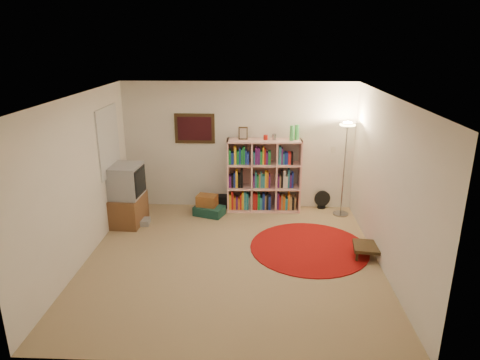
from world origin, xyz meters
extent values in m
cube|color=#A0855E|center=(0.00, 0.00, -0.01)|extent=(4.50, 4.50, 0.02)
cube|color=white|center=(0.00, 0.00, 2.51)|extent=(4.50, 4.50, 0.02)
cube|color=silver|center=(0.00, 2.26, 1.25)|extent=(4.50, 0.02, 2.50)
cube|color=silver|center=(0.00, -2.26, 1.25)|extent=(4.50, 0.02, 2.50)
cube|color=silver|center=(-2.26, 0.00, 1.25)|extent=(0.02, 4.50, 2.50)
cube|color=silver|center=(2.26, 0.00, 1.25)|extent=(0.02, 4.50, 2.50)
cube|color=black|center=(-0.85, 2.23, 1.60)|extent=(0.78, 0.04, 0.58)
cube|color=#3F0C14|center=(-0.85, 2.21, 1.60)|extent=(0.66, 0.01, 0.46)
cube|color=white|center=(-2.23, 1.30, 1.55)|extent=(0.03, 1.00, 1.20)
cube|color=beige|center=(1.85, 2.24, 1.20)|extent=(0.08, 0.01, 0.12)
cube|color=#FFB8AA|center=(0.50, 2.06, 0.02)|extent=(1.44, 0.45, 0.03)
cube|color=#FFB8AA|center=(0.50, 2.06, 1.41)|extent=(1.44, 0.45, 0.03)
cube|color=#FFB8AA|center=(-0.19, 2.04, 0.71)|extent=(0.04, 0.41, 1.43)
cube|color=#FFB8AA|center=(1.20, 2.08, 0.71)|extent=(0.04, 0.41, 1.43)
cube|color=#FFB8AA|center=(0.50, 2.25, 0.71)|extent=(1.43, 0.06, 1.43)
cube|color=#FFB8AA|center=(0.27, 2.05, 0.71)|extent=(0.04, 0.39, 1.37)
cube|color=#FFB8AA|center=(0.74, 2.06, 0.71)|extent=(0.04, 0.39, 1.37)
cube|color=#FFB8AA|center=(0.50, 2.06, 0.48)|extent=(1.38, 0.42, 0.03)
cube|color=#FFB8AA|center=(0.50, 2.06, 0.95)|extent=(1.38, 0.42, 0.03)
cube|color=yellow|center=(-0.16, 2.00, 0.19)|extent=(0.05, 0.16, 0.31)
cube|color=red|center=(-0.11, 2.00, 0.22)|extent=(0.04, 0.16, 0.36)
cube|color=orange|center=(-0.07, 2.00, 0.16)|extent=(0.05, 0.16, 0.25)
cube|color=#541B6D|center=(-0.02, 2.00, 0.16)|extent=(0.04, 0.16, 0.25)
cube|color=orange|center=(0.02, 2.00, 0.15)|extent=(0.04, 0.16, 0.23)
cube|color=red|center=(0.06, 2.00, 0.19)|extent=(0.04, 0.16, 0.30)
cube|color=yellow|center=(0.10, 2.01, 0.21)|extent=(0.04, 0.16, 0.36)
cube|color=teal|center=(0.14, 2.01, 0.22)|extent=(0.05, 0.16, 0.36)
cube|color=teal|center=(0.19, 2.01, 0.20)|extent=(0.05, 0.16, 0.33)
cube|color=#541B6D|center=(-0.15, 2.00, 0.61)|extent=(0.05, 0.16, 0.23)
cube|color=black|center=(-0.11, 2.00, 0.62)|extent=(0.04, 0.16, 0.25)
cube|color=#1B33A3|center=(-0.07, 2.00, 0.64)|extent=(0.04, 0.16, 0.30)
cube|color=yellow|center=(-0.02, 2.00, 0.67)|extent=(0.04, 0.16, 0.34)
cube|color=black|center=(0.02, 2.00, 0.63)|extent=(0.05, 0.16, 0.26)
cube|color=black|center=(0.07, 2.00, 0.67)|extent=(0.05, 0.16, 0.35)
cube|color=#1B8839|center=(-0.15, 2.00, 1.10)|extent=(0.05, 0.16, 0.28)
cube|color=#1B33A3|center=(-0.10, 2.00, 1.07)|extent=(0.06, 0.16, 0.23)
cube|color=yellow|center=(-0.05, 2.00, 1.13)|extent=(0.05, 0.16, 0.35)
cube|color=#1B8839|center=(0.00, 2.00, 1.09)|extent=(0.05, 0.16, 0.27)
cube|color=#1B33A3|center=(0.04, 2.00, 1.12)|extent=(0.03, 0.16, 0.32)
cube|color=#1B8839|center=(0.07, 2.00, 1.10)|extent=(0.03, 0.16, 0.29)
cube|color=#1B8839|center=(0.11, 2.01, 1.13)|extent=(0.05, 0.16, 0.35)
cube|color=#1B33A3|center=(0.15, 2.01, 1.10)|extent=(0.03, 0.16, 0.28)
cube|color=#1B33A3|center=(0.19, 2.01, 1.08)|extent=(0.05, 0.16, 0.24)
cube|color=red|center=(0.32, 2.01, 0.21)|extent=(0.05, 0.16, 0.35)
cube|color=red|center=(0.36, 2.01, 0.20)|extent=(0.05, 0.16, 0.32)
cube|color=#1B8839|center=(0.41, 2.01, 0.20)|extent=(0.05, 0.16, 0.33)
cube|color=teal|center=(0.46, 2.02, 0.16)|extent=(0.05, 0.16, 0.25)
cube|color=#1B33A3|center=(0.51, 2.02, 0.20)|extent=(0.05, 0.16, 0.33)
cube|color=#967C51|center=(0.55, 2.02, 0.18)|extent=(0.03, 0.16, 0.29)
cube|color=black|center=(0.58, 2.02, 0.20)|extent=(0.04, 0.16, 0.33)
cube|color=#1B33A3|center=(0.63, 2.02, 0.17)|extent=(0.05, 0.16, 0.28)
cube|color=#541B6D|center=(0.31, 2.01, 0.62)|extent=(0.03, 0.16, 0.24)
cube|color=teal|center=(0.35, 2.01, 0.65)|extent=(0.04, 0.16, 0.30)
cube|color=#1B8839|center=(0.39, 2.01, 0.61)|extent=(0.04, 0.16, 0.23)
cube|color=#967C51|center=(0.42, 2.01, 0.63)|extent=(0.03, 0.16, 0.27)
cube|color=teal|center=(0.46, 2.02, 0.65)|extent=(0.03, 0.16, 0.30)
cube|color=teal|center=(0.50, 2.02, 0.62)|extent=(0.05, 0.16, 0.24)
cube|color=yellow|center=(0.54, 2.02, 0.66)|extent=(0.03, 0.16, 0.32)
cube|color=orange|center=(0.58, 2.02, 0.65)|extent=(0.04, 0.16, 0.32)
cube|color=#541B6D|center=(0.61, 2.02, 0.63)|extent=(0.03, 0.16, 0.26)
cube|color=teal|center=(0.31, 2.01, 1.08)|extent=(0.03, 0.16, 0.25)
cube|color=#541B6D|center=(0.35, 2.01, 1.13)|extent=(0.05, 0.16, 0.34)
cube|color=#541B6D|center=(0.40, 2.01, 1.12)|extent=(0.05, 0.16, 0.32)
cube|color=#1B8839|center=(0.45, 2.01, 1.09)|extent=(0.04, 0.16, 0.27)
cube|color=yellow|center=(0.48, 2.02, 1.13)|extent=(0.03, 0.16, 0.34)
cube|color=red|center=(0.52, 2.02, 1.11)|extent=(0.04, 0.16, 0.31)
cube|color=#541B6D|center=(0.56, 2.02, 1.08)|extent=(0.04, 0.16, 0.25)
cube|color=#1B8839|center=(0.60, 2.02, 1.09)|extent=(0.05, 0.16, 0.27)
cube|color=#541B6D|center=(0.79, 2.02, 0.21)|extent=(0.04, 0.16, 0.35)
cube|color=red|center=(0.83, 2.03, 0.17)|extent=(0.04, 0.16, 0.27)
cube|color=#967C51|center=(0.87, 2.03, 0.19)|extent=(0.03, 0.16, 0.31)
cube|color=orange|center=(0.91, 2.03, 0.17)|extent=(0.05, 0.16, 0.28)
cube|color=teal|center=(0.96, 2.03, 0.16)|extent=(0.05, 0.16, 0.24)
cube|color=orange|center=(1.00, 2.03, 0.20)|extent=(0.04, 0.16, 0.34)
cube|color=#967C51|center=(1.04, 2.03, 0.18)|extent=(0.04, 0.16, 0.29)
cube|color=black|center=(1.09, 2.03, 0.15)|extent=(0.04, 0.16, 0.23)
cube|color=#967C51|center=(1.13, 2.03, 0.17)|extent=(0.04, 0.16, 0.26)
cube|color=#541B6D|center=(0.79, 2.02, 0.61)|extent=(0.03, 0.16, 0.23)
cube|color=#967C51|center=(0.82, 2.03, 0.61)|extent=(0.03, 0.16, 0.24)
cube|color=black|center=(0.86, 2.03, 0.66)|extent=(0.04, 0.16, 0.33)
cube|color=white|center=(0.90, 2.03, 0.67)|extent=(0.04, 0.16, 0.35)
cube|color=white|center=(0.94, 2.03, 0.61)|extent=(0.05, 0.16, 0.23)
cube|color=teal|center=(0.98, 2.03, 0.68)|extent=(0.04, 0.16, 0.37)
cube|color=#541B6D|center=(1.02, 2.03, 0.63)|extent=(0.04, 0.16, 0.26)
cube|color=#1B33A3|center=(1.06, 2.03, 0.65)|extent=(0.04, 0.16, 0.30)
cube|color=teal|center=(0.80, 2.02, 1.13)|extent=(0.05, 0.16, 0.35)
cube|color=#541B6D|center=(0.84, 2.03, 1.12)|extent=(0.03, 0.16, 0.33)
cube|color=teal|center=(0.87, 2.03, 1.07)|extent=(0.03, 0.16, 0.23)
cube|color=#1B33A3|center=(0.91, 2.03, 1.08)|extent=(0.03, 0.16, 0.25)
cube|color=#1B33A3|center=(0.94, 2.03, 1.08)|extent=(0.03, 0.16, 0.24)
cube|color=red|center=(0.98, 2.03, 1.08)|extent=(0.06, 0.16, 0.24)
cube|color=black|center=(1.03, 2.03, 1.08)|extent=(0.04, 0.16, 0.24)
cube|color=black|center=(0.10, 2.07, 1.55)|extent=(0.17, 0.03, 0.24)
cube|color=#A39688|center=(0.10, 2.05, 1.55)|extent=(0.13, 0.01, 0.19)
cylinder|color=#B11910|center=(0.52, 2.06, 1.47)|extent=(0.08, 0.08, 0.09)
cylinder|color=gray|center=(0.69, 2.06, 1.48)|extent=(0.07, 0.07, 0.11)
cylinder|color=#49BE5D|center=(1.01, 2.03, 1.57)|extent=(0.08, 0.08, 0.29)
cylinder|color=#49BE5D|center=(1.11, 2.10, 1.57)|extent=(0.08, 0.08, 0.29)
cylinder|color=gray|center=(2.01, 1.86, 0.01)|extent=(0.33, 0.33, 0.03)
cylinder|color=gray|center=(2.01, 1.86, 0.88)|extent=(0.03, 0.03, 1.70)
cone|color=gray|center=(2.01, 1.86, 1.76)|extent=(0.40, 0.40, 0.14)
cylinder|color=#FFD88C|center=(2.01, 1.86, 1.77)|extent=(0.32, 0.32, 0.02)
cylinder|color=black|center=(1.68, 2.19, 0.01)|extent=(0.21, 0.21, 0.03)
cylinder|color=black|center=(1.68, 2.19, 0.09)|extent=(0.04, 0.04, 0.13)
cylinder|color=black|center=(1.69, 2.18, 0.21)|extent=(0.32, 0.16, 0.32)
cube|color=brown|center=(-1.99, 1.30, 0.27)|extent=(0.58, 0.80, 0.53)
cube|color=#98999C|center=(-1.99, 1.30, 0.82)|extent=(0.57, 0.67, 0.58)
cube|color=black|center=(-1.72, 1.28, 0.82)|extent=(0.05, 0.55, 0.49)
cube|color=black|center=(-1.72, 1.28, 0.82)|extent=(0.04, 0.49, 0.43)
cube|color=#98999C|center=(-1.75, 1.24, 0.05)|extent=(0.33, 0.28, 0.10)
cube|color=#153A31|center=(-0.55, 1.73, 0.09)|extent=(0.64, 0.52, 0.18)
cube|color=brown|center=(-0.59, 1.77, 0.28)|extent=(0.43, 0.34, 0.22)
cube|color=black|center=(-0.39, 2.21, 0.12)|extent=(0.37, 0.31, 0.25)
cylinder|color=white|center=(0.19, 2.06, 0.14)|extent=(0.16, 0.16, 0.27)
cylinder|color=maroon|center=(1.24, 0.42, 0.01)|extent=(1.92, 1.92, 0.02)
cube|color=black|center=(2.12, 0.16, 0.18)|extent=(0.50, 0.50, 0.05)
cube|color=black|center=(1.92, 0.01, 0.08)|extent=(0.04, 0.04, 0.16)
cube|color=black|center=(2.27, -0.04, 0.08)|extent=(0.04, 0.04, 0.16)
cube|color=black|center=(1.96, 0.36, 0.08)|extent=(0.04, 0.04, 0.16)
cube|color=black|center=(2.31, 0.32, 0.08)|extent=(0.04, 0.04, 0.16)
camera|label=1|loc=(0.38, -5.90, 3.26)|focal=32.00mm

